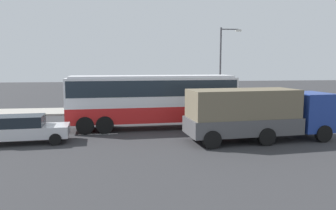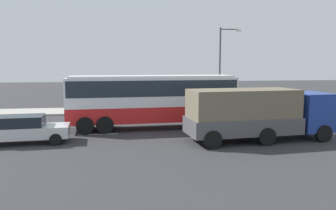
# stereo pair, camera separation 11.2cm
# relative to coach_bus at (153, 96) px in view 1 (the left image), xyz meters

# --- Properties ---
(ground_plane) EXTENTS (120.00, 120.00, 0.00)m
(ground_plane) POSITION_rel_coach_bus_xyz_m (0.92, 0.20, -2.20)
(ground_plane) COLOR #333335
(sidewalk_curb) EXTENTS (80.00, 4.00, 0.15)m
(sidewalk_curb) POSITION_rel_coach_bus_xyz_m (0.92, 8.49, -2.13)
(sidewalk_curb) COLOR #A8A399
(sidewalk_curb) RESTS_ON ground_plane
(lane_centreline) EXTENTS (25.91, 0.16, 0.01)m
(lane_centreline) POSITION_rel_coach_bus_xyz_m (-3.08, -1.44, -2.20)
(lane_centreline) COLOR white
(lane_centreline) RESTS_ON ground_plane
(coach_bus) EXTENTS (11.28, 3.11, 3.56)m
(coach_bus) POSITION_rel_coach_bus_xyz_m (0.00, 0.00, 0.00)
(coach_bus) COLOR red
(coach_bus) RESTS_ON ground_plane
(cargo_truck) EXTENTS (8.55, 3.35, 2.93)m
(cargo_truck) POSITION_rel_coach_bus_xyz_m (5.58, -4.37, -0.58)
(cargo_truck) COLOR navy
(cargo_truck) RESTS_ON ground_plane
(car_silver_hatch) EXTENTS (4.63, 2.19, 1.53)m
(car_silver_hatch) POSITION_rel_coach_bus_xyz_m (-7.34, -3.26, -1.39)
(car_silver_hatch) COLOR silver
(car_silver_hatch) RESTS_ON ground_plane
(pedestrian_near_curb) EXTENTS (0.32, 0.32, 1.78)m
(pedestrian_near_curb) POSITION_rel_coach_bus_xyz_m (1.69, 7.70, -1.02)
(pedestrian_near_curb) COLOR black
(pedestrian_near_curb) RESTS_ON sidewalk_curb
(street_lamp) EXTENTS (1.95, 0.24, 7.41)m
(street_lamp) POSITION_rel_coach_bus_xyz_m (6.98, 7.10, 2.20)
(street_lamp) COLOR #47474C
(street_lamp) RESTS_ON sidewalk_curb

